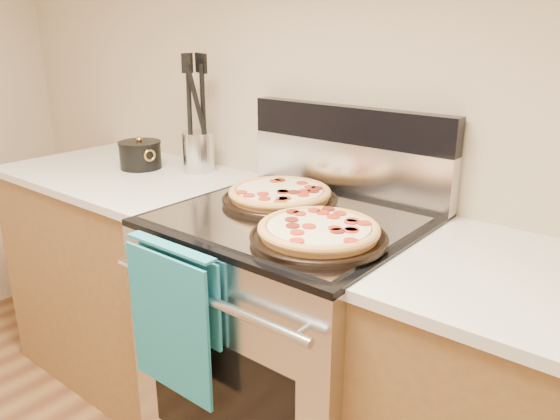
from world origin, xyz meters
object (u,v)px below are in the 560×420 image
Objects in this scene: range_body at (290,350)px; saucepan at (140,156)px; pepperoni_pizza_front at (319,233)px; utensil_crock at (198,152)px; pepperoni_pizza_back at (280,195)px.

range_body is 5.36× the size of saucepan.
pepperoni_pizza_front is 2.16× the size of saucepan.
saucepan is at bearing 167.65° from pepperoni_pizza_front.
saucepan is at bearing -151.59° from utensil_crock.
pepperoni_pizza_back is 2.31× the size of utensil_crock.
pepperoni_pizza_front is at bearing -33.15° from range_body.
pepperoni_pizza_front is (0.29, -0.19, -0.00)m from pepperoni_pizza_back.
pepperoni_pizza_back is 0.77m from saucepan.
pepperoni_pizza_front is 2.28× the size of utensil_crock.
pepperoni_pizza_back is at bearing -16.12° from utensil_crock.
utensil_crock reaches higher than pepperoni_pizza_back.
pepperoni_pizza_front is at bearing -12.35° from saucepan.
pepperoni_pizza_back is at bearing 145.36° from range_body.
range_body is 2.44× the size of pepperoni_pizza_back.
saucepan reaches higher than pepperoni_pizza_front.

